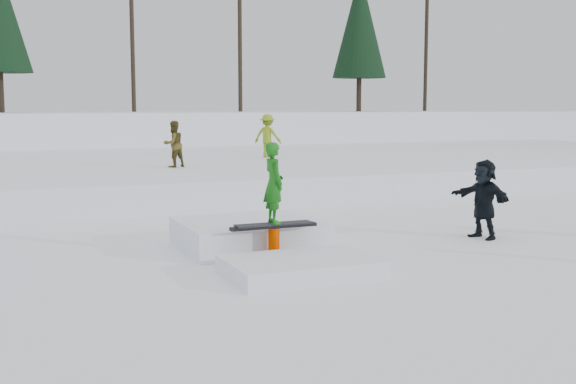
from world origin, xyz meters
name	(u,v)px	position (x,y,z in m)	size (l,w,h in m)	color
ground	(307,273)	(0.00, 0.00, 0.00)	(120.00, 120.00, 0.00)	white
snow_berm	(81,134)	(0.00, 30.00, 1.20)	(60.00, 14.00, 2.40)	white
snow_midrise	(129,170)	(0.00, 16.00, 0.40)	(50.00, 18.00, 0.80)	white
treeline	(198,19)	(6.18, 28.28, 7.45)	(40.24, 4.22, 10.50)	black
walker_olive	(174,144)	(0.68, 11.82, 1.54)	(0.72, 0.56, 1.47)	#453C16
walker_ygreen	(268,136)	(5.04, 14.85, 1.61)	(1.05, 0.60, 1.62)	olive
spectator_dark	(484,199)	(4.66, 1.44, 0.82)	(1.53, 0.49, 1.65)	black
jib_rail_feature	(262,239)	(-0.19, 1.58, 0.30)	(2.60, 4.40, 2.11)	white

